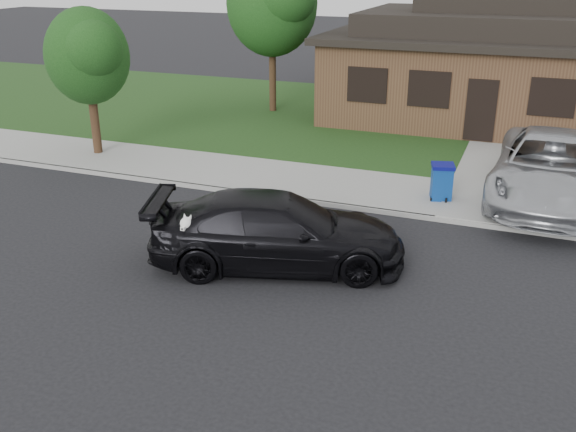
% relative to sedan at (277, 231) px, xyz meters
% --- Properties ---
extents(ground, '(120.00, 120.00, 0.00)m').
position_rel_sedan_xyz_m(ground, '(-1.02, 0.17, -0.77)').
color(ground, black).
rests_on(ground, ground).
extents(sidewalk, '(60.00, 3.00, 0.12)m').
position_rel_sedan_xyz_m(sidewalk, '(-1.02, 5.17, -0.71)').
color(sidewalk, gray).
rests_on(sidewalk, ground).
extents(curb, '(60.00, 0.12, 0.12)m').
position_rel_sedan_xyz_m(curb, '(-1.02, 3.67, -0.71)').
color(curb, gray).
rests_on(curb, ground).
extents(lawn, '(60.00, 13.00, 0.13)m').
position_rel_sedan_xyz_m(lawn, '(-1.02, 13.17, -0.70)').
color(lawn, '#193814').
rests_on(lawn, ground).
extents(driveway, '(4.50, 13.00, 0.14)m').
position_rel_sedan_xyz_m(driveway, '(4.98, 10.17, -0.70)').
color(driveway, gray).
rests_on(driveway, ground).
extents(sedan, '(5.70, 3.70, 1.54)m').
position_rel_sedan_xyz_m(sedan, '(0.00, 0.00, 0.00)').
color(sedan, black).
rests_on(sedan, ground).
extents(minivan, '(3.09, 6.31, 1.72)m').
position_rel_sedan_xyz_m(minivan, '(5.29, 5.86, 0.23)').
color(minivan, '#B4B7BC').
rests_on(minivan, driveway).
extents(recycling_bin, '(0.70, 0.70, 0.95)m').
position_rel_sedan_xyz_m(recycling_bin, '(2.65, 4.98, -0.17)').
color(recycling_bin, navy).
rests_on(recycling_bin, sidewalk).
extents(house, '(12.60, 8.60, 4.65)m').
position_rel_sedan_xyz_m(house, '(2.98, 15.16, 1.37)').
color(house, '#422B1C').
rests_on(house, ground).
extents(tree_0, '(3.78, 3.60, 6.34)m').
position_rel_sedan_xyz_m(tree_0, '(-5.36, 13.04, 3.71)').
color(tree_0, '#332114').
rests_on(tree_0, ground).
extents(tree_2, '(2.73, 2.60, 4.59)m').
position_rel_sedan_xyz_m(tree_2, '(-8.40, 5.28, 2.50)').
color(tree_2, '#332114').
rests_on(tree_2, ground).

